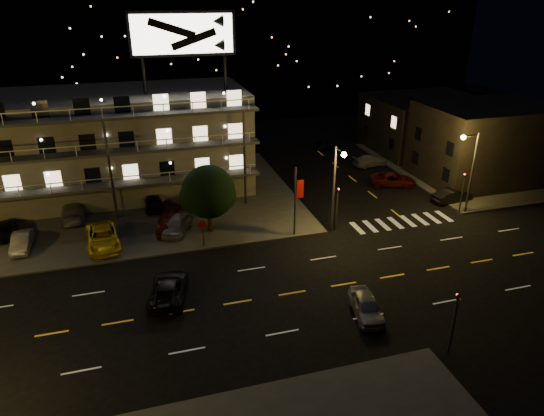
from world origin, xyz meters
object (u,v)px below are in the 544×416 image
object	(u,v)px
side_car_0	(452,196)
tree	(208,193)
lot_car_2	(103,237)
road_car_west	(168,289)
lot_car_7	(73,211)
road_car_east	(366,306)
lot_car_4	(177,224)

from	to	relation	value
side_car_0	tree	bearing A→B (deg)	83.83
lot_car_2	side_car_0	bearing A→B (deg)	-5.51
lot_car_2	road_car_west	xyz separation A→B (m)	(4.55, -8.96, -0.20)
lot_car_7	road_car_east	distance (m)	28.96
lot_car_4	road_car_east	xyz separation A→B (m)	(10.67, -15.59, -0.19)
lot_car_4	lot_car_7	xyz separation A→B (m)	(-9.14, 5.53, -0.01)
tree	road_car_west	world-z (taller)	tree
lot_car_7	lot_car_2	bearing A→B (deg)	110.65
road_car_west	lot_car_2	bearing A→B (deg)	-50.06
lot_car_4	lot_car_7	size ratio (longest dim) A/B	0.87
lot_car_2	road_car_east	world-z (taller)	lot_car_2
lot_car_4	side_car_0	bearing A→B (deg)	23.00
road_car_east	road_car_west	bearing A→B (deg)	164.93
tree	lot_car_2	distance (m)	9.49
road_car_west	side_car_0	bearing A→B (deg)	-149.89
lot_car_4	side_car_0	world-z (taller)	lot_car_4
lot_car_2	lot_car_7	xyz separation A→B (m)	(-2.87, 6.43, -0.04)
tree	lot_car_7	distance (m)	13.74
side_car_0	lot_car_4	bearing A→B (deg)	82.48
tree	road_car_east	bearing A→B (deg)	-62.12
road_car_east	tree	bearing A→B (deg)	127.65
lot_car_7	side_car_0	bearing A→B (deg)	166.82
lot_car_7	side_car_0	xyz separation A→B (m)	(36.77, -6.35, -0.18)
tree	road_car_east	world-z (taller)	tree
lot_car_7	side_car_0	size ratio (longest dim) A/B	1.19
tree	road_car_east	xyz separation A→B (m)	(7.89, -14.92, -3.07)
side_car_0	lot_car_2	bearing A→B (deg)	84.31
road_car_west	road_car_east	bearing A→B (deg)	168.16
tree	side_car_0	bearing A→B (deg)	-0.35
lot_car_7	side_car_0	distance (m)	37.31
side_car_0	road_car_east	size ratio (longest dim) A/B	1.02
road_car_west	tree	bearing A→B (deg)	-103.08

